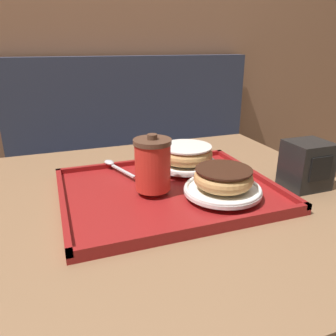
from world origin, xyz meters
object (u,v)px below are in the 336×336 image
(donut_plain, at_px, (186,153))
(napkin_dispenser, at_px, (306,165))
(donut_chocolate_glazed, at_px, (223,177))
(coffee_cup_front, at_px, (153,164))
(spoon, at_px, (113,165))

(donut_plain, distance_m, napkin_dispenser, 0.29)
(donut_chocolate_glazed, distance_m, napkin_dispenser, 0.23)
(coffee_cup_front, relative_size, spoon, 0.91)
(coffee_cup_front, xyz_separation_m, spoon, (-0.06, 0.17, -0.05))
(spoon, bearing_deg, donut_plain, -127.85)
(donut_chocolate_glazed, bearing_deg, napkin_dispenser, 1.71)
(coffee_cup_front, xyz_separation_m, donut_chocolate_glazed, (0.13, -0.07, -0.02))
(spoon, bearing_deg, napkin_dispenser, -138.25)
(donut_plain, relative_size, napkin_dispenser, 1.22)
(coffee_cup_front, xyz_separation_m, donut_plain, (0.12, 0.11, -0.02))
(donut_chocolate_glazed, height_order, napkin_dispenser, napkin_dispenser)
(donut_chocolate_glazed, xyz_separation_m, spoon, (-0.19, 0.24, -0.03))
(spoon, xyz_separation_m, napkin_dispenser, (0.42, -0.23, 0.03))
(donut_plain, height_order, spoon, donut_plain)
(spoon, bearing_deg, donut_chocolate_glazed, -160.45)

